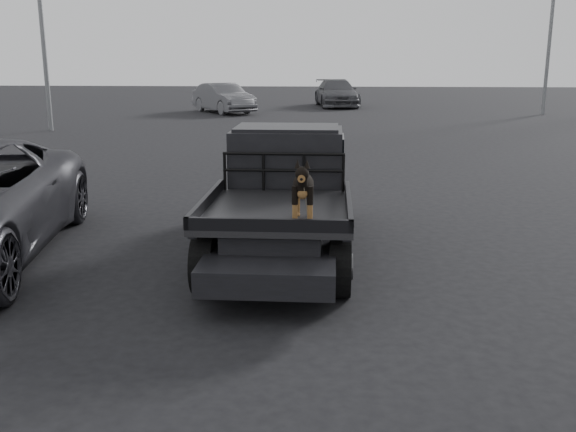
# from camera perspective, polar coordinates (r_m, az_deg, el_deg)

# --- Properties ---
(ground) EXTENTS (120.00, 120.00, 0.00)m
(ground) POSITION_cam_1_polar(r_m,az_deg,el_deg) (7.59, -5.29, -8.17)
(ground) COLOR black
(ground) RESTS_ON ground
(flatbed_ute) EXTENTS (2.00, 5.40, 0.92)m
(flatbed_ute) POSITION_cam_1_polar(r_m,az_deg,el_deg) (9.46, -0.48, -0.70)
(flatbed_ute) COLOR black
(flatbed_ute) RESTS_ON ground
(ute_cab) EXTENTS (1.72, 1.30, 0.88)m
(ute_cab) POSITION_cam_1_polar(r_m,az_deg,el_deg) (10.21, -0.07, 5.54)
(ute_cab) COLOR black
(ute_cab) RESTS_ON flatbed_ute
(headache_rack) EXTENTS (1.80, 0.08, 0.55)m
(headache_rack) POSITION_cam_1_polar(r_m,az_deg,el_deg) (9.50, -0.39, 3.90)
(headache_rack) COLOR black
(headache_rack) RESTS_ON flatbed_ute
(dog) EXTENTS (0.32, 0.60, 0.74)m
(dog) POSITION_cam_1_polar(r_m,az_deg,el_deg) (7.75, 1.36, 2.34)
(dog) COLOR black
(dog) RESTS_ON flatbed_ute
(distant_car_a) EXTENTS (4.03, 4.77, 1.54)m
(distant_car_a) POSITION_cam_1_polar(r_m,az_deg,el_deg) (34.72, -5.77, 10.39)
(distant_car_a) COLOR #515256
(distant_car_a) RESTS_ON ground
(distant_car_b) EXTENTS (2.96, 5.73, 1.59)m
(distant_car_b) POSITION_cam_1_polar(r_m,az_deg,el_deg) (39.18, 4.34, 10.84)
(distant_car_b) COLOR #494A4E
(distant_car_b) RESTS_ON ground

